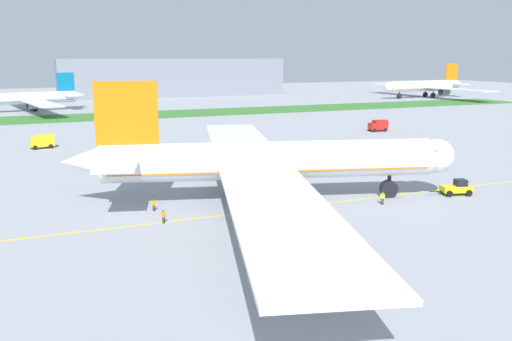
{
  "coord_description": "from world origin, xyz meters",
  "views": [
    {
      "loc": [
        -29.1,
        -60.99,
        18.95
      ],
      "look_at": [
        -1.02,
        6.61,
        3.47
      ],
      "focal_mm": 37.9,
      "sensor_mm": 36.0,
      "label": 1
    }
  ],
  "objects_px": {
    "pushback_tug": "(457,188)",
    "ground_crew_wingwalker_port": "(154,204)",
    "airliner_foreground": "(264,161)",
    "parked_airliner_far_outer": "(426,86)",
    "ground_crew_marshaller_front": "(383,197)",
    "service_truck_fuel_bowser": "(378,125)",
    "ground_crew_wingwalker_starboard": "(164,215)",
    "service_truck_baggage_loader": "(42,141)",
    "parked_airliner_far_right": "(27,99)"
  },
  "relations": [
    {
      "from": "airliner_foreground",
      "to": "pushback_tug",
      "type": "bearing_deg",
      "value": -15.34
    },
    {
      "from": "pushback_tug",
      "to": "parked_airliner_far_right",
      "type": "distance_m",
      "value": 159.76
    },
    {
      "from": "airliner_foreground",
      "to": "ground_crew_marshaller_front",
      "type": "distance_m",
      "value": 16.14
    },
    {
      "from": "service_truck_fuel_bowser",
      "to": "parked_airliner_far_outer",
      "type": "relative_size",
      "value": 0.07
    },
    {
      "from": "parked_airliner_far_right",
      "to": "service_truck_baggage_loader",
      "type": "bearing_deg",
      "value": -88.07
    },
    {
      "from": "pushback_tug",
      "to": "service_truck_fuel_bowser",
      "type": "bearing_deg",
      "value": 64.32
    },
    {
      "from": "service_truck_fuel_bowser",
      "to": "service_truck_baggage_loader",
      "type": "bearing_deg",
      "value": 176.64
    },
    {
      "from": "ground_crew_marshaller_front",
      "to": "parked_airliner_far_outer",
      "type": "height_order",
      "value": "parked_airliner_far_outer"
    },
    {
      "from": "parked_airliner_far_right",
      "to": "parked_airliner_far_outer",
      "type": "height_order",
      "value": "parked_airliner_far_outer"
    },
    {
      "from": "pushback_tug",
      "to": "parked_airliner_far_outer",
      "type": "distance_m",
      "value": 189.7
    },
    {
      "from": "service_truck_baggage_loader",
      "to": "parked_airliner_far_outer",
      "type": "xyz_separation_m",
      "value": [
        170.17,
        84.62,
        3.77
      ]
    },
    {
      "from": "ground_crew_wingwalker_port",
      "to": "ground_crew_marshaller_front",
      "type": "height_order",
      "value": "ground_crew_marshaller_front"
    },
    {
      "from": "airliner_foreground",
      "to": "pushback_tug",
      "type": "distance_m",
      "value": 27.57
    },
    {
      "from": "ground_crew_wingwalker_starboard",
      "to": "service_truck_fuel_bowser",
      "type": "distance_m",
      "value": 89.59
    },
    {
      "from": "pushback_tug",
      "to": "parked_airliner_far_outer",
      "type": "xyz_separation_m",
      "value": [
        117.68,
        148.72,
        4.33
      ]
    },
    {
      "from": "ground_crew_marshaller_front",
      "to": "parked_airliner_far_outer",
      "type": "relative_size",
      "value": 0.02
    },
    {
      "from": "pushback_tug",
      "to": "ground_crew_wingwalker_starboard",
      "type": "bearing_deg",
      "value": 176.24
    },
    {
      "from": "airliner_foreground",
      "to": "service_truck_fuel_bowser",
      "type": "xyz_separation_m",
      "value": [
        54.77,
        52.14,
        -3.9
      ]
    },
    {
      "from": "parked_airliner_far_outer",
      "to": "airliner_foreground",
      "type": "bearing_deg",
      "value": -135.48
    },
    {
      "from": "ground_crew_marshaller_front",
      "to": "parked_airliner_far_outer",
      "type": "xyz_separation_m",
      "value": [
        130.32,
        149.01,
        4.29
      ]
    },
    {
      "from": "airliner_foreground",
      "to": "service_truck_baggage_loader",
      "type": "height_order",
      "value": "airliner_foreground"
    },
    {
      "from": "airliner_foreground",
      "to": "parked_airliner_far_outer",
      "type": "distance_m",
      "value": 201.84
    },
    {
      "from": "ground_crew_wingwalker_starboard",
      "to": "service_truck_fuel_bowser",
      "type": "xyz_separation_m",
      "value": [
        69.39,
        56.65,
        0.57
      ]
    },
    {
      "from": "service_truck_baggage_loader",
      "to": "parked_airliner_far_right",
      "type": "relative_size",
      "value": 0.08
    },
    {
      "from": "parked_airliner_far_outer",
      "to": "service_truck_fuel_bowser",
      "type": "bearing_deg",
      "value": -134.93
    },
    {
      "from": "service_truck_fuel_bowser",
      "to": "ground_crew_wingwalker_starboard",
      "type": "bearing_deg",
      "value": -140.77
    },
    {
      "from": "pushback_tug",
      "to": "ground_crew_wingwalker_port",
      "type": "distance_m",
      "value": 41.64
    },
    {
      "from": "ground_crew_wingwalker_starboard",
      "to": "parked_airliner_far_outer",
      "type": "relative_size",
      "value": 0.02
    },
    {
      "from": "pushback_tug",
      "to": "service_truck_fuel_bowser",
      "type": "height_order",
      "value": "service_truck_fuel_bowser"
    },
    {
      "from": "parked_airliner_far_right",
      "to": "parked_airliner_far_outer",
      "type": "bearing_deg",
      "value": -0.36
    },
    {
      "from": "pushback_tug",
      "to": "service_truck_baggage_loader",
      "type": "relative_size",
      "value": 1.17
    },
    {
      "from": "ground_crew_wingwalker_port",
      "to": "service_truck_fuel_bowser",
      "type": "bearing_deg",
      "value": 36.41
    },
    {
      "from": "pushback_tug",
      "to": "ground_crew_wingwalker_port",
      "type": "xyz_separation_m",
      "value": [
        -40.83,
        8.18,
        -0.05
      ]
    },
    {
      "from": "ground_crew_marshaller_front",
      "to": "service_truck_fuel_bowser",
      "type": "xyz_separation_m",
      "value": [
        41.17,
        59.64,
        0.51
      ]
    },
    {
      "from": "pushback_tug",
      "to": "ground_crew_wingwalker_port",
      "type": "bearing_deg",
      "value": 168.67
    },
    {
      "from": "ground_crew_wingwalker_starboard",
      "to": "ground_crew_wingwalker_port",
      "type": "bearing_deg",
      "value": 89.64
    },
    {
      "from": "parked_airliner_far_right",
      "to": "service_truck_fuel_bowser",
      "type": "bearing_deg",
      "value": -47.16
    },
    {
      "from": "pushback_tug",
      "to": "ground_crew_wingwalker_starboard",
      "type": "distance_m",
      "value": 40.95
    },
    {
      "from": "ground_crew_marshaller_front",
      "to": "ground_crew_wingwalker_starboard",
      "type": "bearing_deg",
      "value": 173.97
    },
    {
      "from": "airliner_foreground",
      "to": "service_truck_fuel_bowser",
      "type": "relative_size",
      "value": 17.02
    },
    {
      "from": "service_truck_baggage_loader",
      "to": "service_truck_fuel_bowser",
      "type": "xyz_separation_m",
      "value": [
        81.02,
        -4.75,
        -0.02
      ]
    },
    {
      "from": "service_truck_baggage_loader",
      "to": "ground_crew_wingwalker_starboard",
      "type": "bearing_deg",
      "value": -79.28
    },
    {
      "from": "service_truck_baggage_loader",
      "to": "parked_airliner_far_right",
      "type": "xyz_separation_m",
      "value": [
        -2.88,
        85.72,
        2.96
      ]
    },
    {
      "from": "ground_crew_wingwalker_port",
      "to": "service_truck_fuel_bowser",
      "type": "xyz_separation_m",
      "value": [
        69.36,
        51.16,
        0.59
      ]
    },
    {
      "from": "ground_crew_wingwalker_port",
      "to": "ground_crew_wingwalker_starboard",
      "type": "xyz_separation_m",
      "value": [
        -0.03,
        -5.49,
        0.02
      ]
    },
    {
      "from": "ground_crew_wingwalker_port",
      "to": "parked_airliner_far_right",
      "type": "height_order",
      "value": "parked_airliner_far_right"
    },
    {
      "from": "service_truck_baggage_loader",
      "to": "service_truck_fuel_bowser",
      "type": "height_order",
      "value": "service_truck_baggage_loader"
    },
    {
      "from": "pushback_tug",
      "to": "ground_crew_marshaller_front",
      "type": "xyz_separation_m",
      "value": [
        -12.63,
        -0.3,
        0.04
      ]
    },
    {
      "from": "parked_airliner_far_right",
      "to": "parked_airliner_far_outer",
      "type": "xyz_separation_m",
      "value": [
        173.05,
        -1.1,
        0.81
      ]
    },
    {
      "from": "airliner_foreground",
      "to": "parked_airliner_far_outer",
      "type": "height_order",
      "value": "airliner_foreground"
    }
  ]
}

